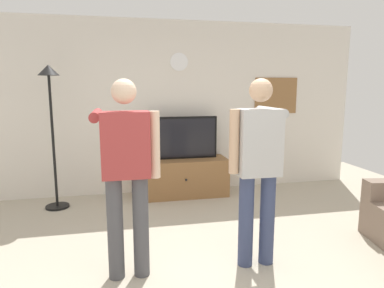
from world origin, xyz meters
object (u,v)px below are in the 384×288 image
Objects in this scene: person_standing_nearer_lamp at (126,168)px; tv_stand at (183,177)px; wall_clock at (179,62)px; framed_picture at (276,96)px; floor_lamp at (51,107)px; person_standing_nearer_couch at (258,162)px; television at (182,138)px.

tv_stand is at bearing 67.69° from person_standing_nearer_lamp.
wall_clock is 0.37× the size of framed_picture.
wall_clock is at bearing 14.48° from floor_lamp.
wall_clock is 2.84m from person_standing_nearer_lamp.
wall_clock is at bearing -179.83° from framed_picture.
framed_picture is at bearing 44.24° from person_standing_nearer_lamp.
framed_picture is (1.65, 0.30, 1.25)m from tv_stand.
floor_lamp reaches higher than tv_stand.
floor_lamp is (-3.48, -0.48, -0.13)m from framed_picture.
wall_clock is at bearing 90.00° from tv_stand.
floor_lamp is at bearing 136.55° from person_standing_nearer_couch.
wall_clock is at bearing 90.00° from television.
tv_stand is 0.78× the size of person_standing_nearer_lamp.
wall_clock is 2.01m from floor_lamp.
framed_picture is at bearing 7.83° from floor_lamp.
person_standing_nearer_couch reaches higher than tv_stand.
wall_clock is (-0.00, 0.29, 1.77)m from tv_stand.
television is 2.40m from person_standing_nearer_lamp.
person_standing_nearer_lamp is 1.20m from person_standing_nearer_couch.
tv_stand is 0.78× the size of person_standing_nearer_couch.
person_standing_nearer_lamp reaches higher than television.
person_standing_nearer_lamp is (-0.90, -2.47, -1.07)m from wall_clock.
television is 0.55× the size of floor_lamp.
framed_picture reaches higher than tv_stand.
framed_picture is at bearing 10.15° from tv_stand.
person_standing_nearer_lamp is (-0.90, -2.23, 0.09)m from television.
tv_stand is 0.70× the size of floor_lamp.
framed_picture is 0.42× the size of person_standing_nearer_couch.
television is at bearing -90.00° from wall_clock.
framed_picture reaches higher than person_standing_nearer_lamp.
framed_picture is 3.59m from person_standing_nearer_lamp.
person_standing_nearer_couch is at bearing -82.41° from television.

